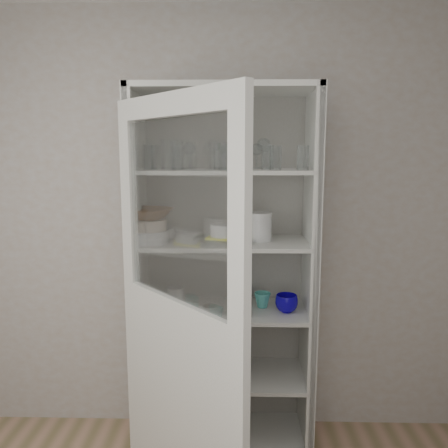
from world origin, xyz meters
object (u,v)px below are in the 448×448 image
at_px(pantry_cabinet, 224,291).
at_px(mug_white, 237,308).
at_px(white_ramekin, 225,230).
at_px(yellow_trivet, 225,237).
at_px(plate_stack_back, 157,232).
at_px(cream_bowl, 149,225).
at_px(cream_dish, 225,368).
at_px(goblet_3, 264,152).
at_px(plate_stack_front, 149,236).
at_px(goblet_1, 232,153).
at_px(terracotta_bowl, 149,214).
at_px(grey_bowl_stack, 259,227).
at_px(goblet_0, 190,154).
at_px(mug_blue, 287,303).
at_px(measuring_cups, 211,309).
at_px(cupboard_door, 178,348).
at_px(mug_teal, 262,300).
at_px(goblet_2, 256,155).
at_px(glass_platter, 225,240).
at_px(white_canister, 176,297).
at_px(tin_box, 227,368).
at_px(teal_jar, 236,295).

bearing_deg(pantry_cabinet, mug_white, -70.21).
bearing_deg(white_ramekin, yellow_trivet, 0.00).
xyz_separation_m(plate_stack_back, mug_white, (0.47, -0.25, -0.38)).
height_order(cream_bowl, cream_dish, cream_bowl).
relative_size(goblet_3, plate_stack_front, 0.85).
bearing_deg(goblet_1, terracotta_bowl, -160.13).
xyz_separation_m(goblet_1, grey_bowl_stack, (0.16, -0.09, -0.41)).
bearing_deg(goblet_0, mug_blue, -13.25).
bearing_deg(measuring_cups, goblet_1, 53.63).
bearing_deg(mug_white, mug_blue, -3.93).
xyz_separation_m(goblet_1, goblet_3, (0.18, 0.03, 0.01)).
distance_m(goblet_0, cream_bowl, 0.46).
bearing_deg(cupboard_door, mug_teal, 101.33).
distance_m(goblet_2, white_ramekin, 0.46).
relative_size(yellow_trivet, cream_dish, 0.81).
bearing_deg(yellow_trivet, plate_stack_front, -175.44).
distance_m(terracotta_bowl, white_ramekin, 0.43).
relative_size(glass_platter, measuring_cups, 3.90).
bearing_deg(mug_blue, mug_white, -167.07).
distance_m(mug_blue, white_canister, 0.64).
height_order(cream_dish, tin_box, cream_dish).
distance_m(goblet_2, yellow_trivet, 0.50).
bearing_deg(measuring_cups, goblet_0, 131.90).
distance_m(glass_platter, white_ramekin, 0.06).
bearing_deg(white_canister, goblet_0, 34.42).
bearing_deg(goblet_2, goblet_1, 177.09).
bearing_deg(cream_bowl, white_canister, 34.34).
bearing_deg(mug_teal, terracotta_bowl, 174.04).
bearing_deg(cream_bowl, measuring_cups, 1.37).
bearing_deg(measuring_cups, mug_blue, 1.12).
height_order(pantry_cabinet, grey_bowl_stack, pantry_cabinet).
relative_size(yellow_trivet, mug_white, 1.57).
bearing_deg(tin_box, plate_stack_back, 165.14).
bearing_deg(grey_bowl_stack, goblet_1, 149.30).
bearing_deg(cream_bowl, mug_white, -8.53).
xyz_separation_m(goblet_2, cream_dish, (-0.18, -0.10, -1.24)).
height_order(terracotta_bowl, tin_box, terracotta_bowl).
distance_m(plate_stack_back, measuring_cups, 0.55).
height_order(terracotta_bowl, cream_dish, terracotta_bowl).
bearing_deg(pantry_cabinet, plate_stack_back, 174.30).
xyz_separation_m(plate_stack_back, white_canister, (0.11, -0.09, -0.37)).
bearing_deg(plate_stack_back, measuring_cups, -27.13).
bearing_deg(goblet_2, yellow_trivet, -145.36).
xyz_separation_m(glass_platter, mug_blue, (0.35, -0.02, -0.36)).
xyz_separation_m(white_ramekin, mug_blue, (0.35, -0.02, -0.42)).
bearing_deg(white_canister, goblet_3, 11.76).
height_order(glass_platter, measuring_cups, glass_platter).
bearing_deg(measuring_cups, cream_bowl, -178.63).
height_order(plate_stack_front, cream_bowl, cream_bowl).
xyz_separation_m(teal_jar, measuring_cups, (-0.14, -0.12, -0.04)).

